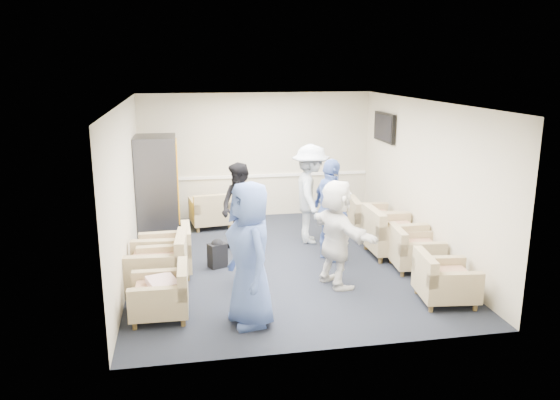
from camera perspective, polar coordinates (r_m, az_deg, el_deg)
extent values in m
plane|color=black|center=(9.39, 0.20, -6.47)|extent=(6.00, 6.00, 0.00)
plane|color=white|center=(8.82, 0.21, 10.20)|extent=(6.00, 6.00, 0.00)
cube|color=beige|center=(11.92, -2.46, 4.67)|extent=(5.00, 0.02, 2.70)
cube|color=beige|center=(6.19, 5.33, -4.33)|extent=(5.00, 0.02, 2.70)
cube|color=beige|center=(8.91, -15.82, 0.91)|extent=(0.02, 6.00, 2.70)
cube|color=beige|center=(9.77, 14.78, 2.12)|extent=(0.02, 6.00, 2.70)
cube|color=white|center=(11.98, -2.42, 2.53)|extent=(4.98, 0.04, 0.06)
cube|color=black|center=(11.28, 10.86, 7.48)|extent=(0.07, 1.00, 0.58)
cube|color=black|center=(11.26, 10.70, 7.48)|extent=(0.01, 0.92, 0.50)
cube|color=#47474E|center=(11.31, 11.02, 6.73)|extent=(0.04, 0.10, 0.25)
cube|color=#988662|center=(7.54, -12.47, -10.27)|extent=(0.77, 0.77, 0.25)
cube|color=#A27459|center=(7.47, -12.54, -9.10)|extent=(0.53, 0.50, 0.09)
cube|color=#988662|center=(7.41, -10.14, -8.08)|extent=(0.14, 0.75, 0.35)
cube|color=#988662|center=(8.45, -12.65, -7.27)|extent=(0.94, 0.94, 0.29)
cube|color=#A27459|center=(8.39, -12.72, -6.02)|extent=(0.65, 0.61, 0.10)
cube|color=#988662|center=(8.30, -10.25, -4.97)|extent=(0.21, 0.89, 0.41)
cube|color=#988662|center=(8.96, -11.91, -6.09)|extent=(0.84, 0.84, 0.27)
cube|color=#A27459|center=(8.90, -11.97, -4.98)|extent=(0.58, 0.54, 0.10)
cube|color=#988662|center=(8.85, -9.78, -3.98)|extent=(0.15, 0.83, 0.39)
cube|color=#988662|center=(8.16, 16.94, -8.61)|extent=(0.85, 0.85, 0.25)
cube|color=#A27459|center=(8.10, 17.03, -7.49)|extent=(0.58, 0.55, 0.09)
cube|color=#988662|center=(7.94, 14.93, -6.73)|extent=(0.21, 0.77, 0.36)
cube|color=#988662|center=(9.28, 13.96, -5.65)|extent=(0.82, 0.82, 0.25)
cube|color=#A27459|center=(9.22, 14.02, -4.66)|extent=(0.57, 0.54, 0.09)
cube|color=#988662|center=(9.08, 12.18, -3.96)|extent=(0.19, 0.77, 0.36)
cube|color=#988662|center=(9.85, 11.75, -4.09)|extent=(0.91, 0.91, 0.30)
cube|color=#A27459|center=(9.79, 11.81, -2.96)|extent=(0.63, 0.59, 0.11)
cube|color=#988662|center=(9.61, 9.77, -2.20)|extent=(0.15, 0.90, 0.43)
cube|color=#988662|center=(10.78, 9.50, -2.54)|extent=(0.90, 0.90, 0.27)
cube|color=#A27459|center=(10.73, 9.54, -1.61)|extent=(0.62, 0.58, 0.10)
cube|color=#988662|center=(10.62, 7.79, -0.91)|extent=(0.22, 0.82, 0.38)
cube|color=#988662|center=(11.40, -7.25, -1.57)|extent=(0.89, 0.89, 0.26)
cube|color=#A27459|center=(11.35, -7.28, -0.71)|extent=(0.58, 0.62, 0.09)
cube|color=#988662|center=(11.00, -6.98, -0.42)|extent=(0.81, 0.23, 0.37)
cube|color=#47474E|center=(10.86, -12.70, 1.41)|extent=(0.77, 0.93, 1.96)
cube|color=orange|center=(10.83, -10.63, 2.01)|extent=(0.02, 0.79, 1.57)
cube|color=black|center=(11.03, -10.43, -2.15)|extent=(0.02, 0.46, 0.12)
cube|color=black|center=(9.16, -6.55, -5.76)|extent=(0.34, 0.30, 0.41)
sphere|color=black|center=(9.09, -6.58, -4.67)|extent=(0.20, 0.20, 0.20)
cube|color=beige|center=(7.45, -12.17, -8.61)|extent=(0.47, 0.55, 0.13)
imported|color=#4560A7|center=(6.96, -3.15, -5.67)|extent=(0.79, 1.04, 1.89)
imported|color=#4560A7|center=(8.22, -3.62, -3.88)|extent=(0.59, 0.67, 1.53)
imported|color=black|center=(9.64, -4.18, -0.90)|extent=(0.98, 1.00, 1.62)
imported|color=silver|center=(10.18, 3.21, 0.61)|extent=(0.83, 1.28, 1.86)
imported|color=#4560A7|center=(9.25, 5.30, -1.10)|extent=(0.64, 1.10, 1.77)
imported|color=white|center=(8.23, 5.94, -3.50)|extent=(0.91, 1.60, 1.65)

